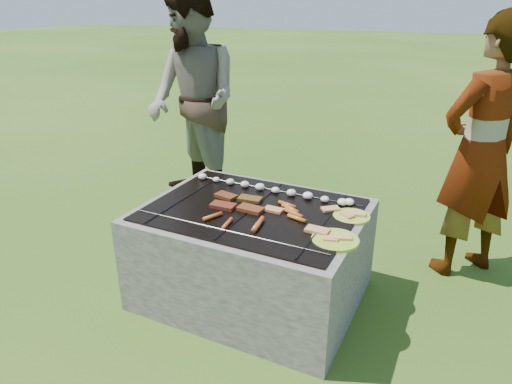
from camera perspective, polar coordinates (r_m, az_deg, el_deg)
lawn at (r=3.04m, az=-0.43°, el=-12.63°), size 60.00×60.00×0.00m
fire_pit at (r=2.88m, az=-0.44°, el=-8.04°), size 1.30×1.00×0.62m
mushrooms at (r=2.94m, az=2.69°, el=0.25°), size 1.10×0.08×0.04m
pork_slabs at (r=2.78m, az=-2.31°, el=-1.35°), size 0.38×0.25×0.02m
sausages at (r=2.61m, az=1.48°, el=-2.99°), size 0.54×0.47×0.03m
bread_on_grate at (r=2.61m, az=6.37°, el=-3.25°), size 0.44×0.40×0.02m
plate_far at (r=2.70m, az=11.88°, el=-2.96°), size 0.28×0.28×0.03m
plate_near at (r=2.42m, az=9.91°, el=-5.90°), size 0.30×0.30×0.03m
cook at (r=3.28m, az=26.31°, el=4.51°), size 0.73×0.74×1.73m
bystander at (r=4.09m, az=-7.86°, el=11.10°), size 1.16×1.07×1.90m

